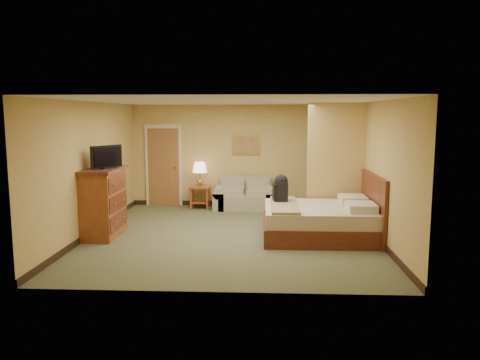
# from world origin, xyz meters

# --- Properties ---
(floor) EXTENTS (6.00, 6.00, 0.00)m
(floor) POSITION_xyz_m (0.00, 0.00, 0.00)
(floor) COLOR #515436
(floor) RESTS_ON ground
(ceiling) EXTENTS (6.00, 6.00, 0.00)m
(ceiling) POSITION_xyz_m (0.00, 0.00, 2.60)
(ceiling) COLOR white
(ceiling) RESTS_ON back_wall
(back_wall) EXTENTS (5.50, 0.02, 2.60)m
(back_wall) POSITION_xyz_m (0.00, 3.00, 1.30)
(back_wall) COLOR tan
(back_wall) RESTS_ON floor
(left_wall) EXTENTS (0.02, 6.00, 2.60)m
(left_wall) POSITION_xyz_m (-2.75, 0.00, 1.30)
(left_wall) COLOR tan
(left_wall) RESTS_ON floor
(right_wall) EXTENTS (0.02, 6.00, 2.60)m
(right_wall) POSITION_xyz_m (2.75, 0.00, 1.30)
(right_wall) COLOR tan
(right_wall) RESTS_ON floor
(partition) EXTENTS (1.20, 0.15, 2.60)m
(partition) POSITION_xyz_m (2.15, 0.93, 1.30)
(partition) COLOR tan
(partition) RESTS_ON floor
(door) EXTENTS (0.94, 0.16, 2.10)m
(door) POSITION_xyz_m (-1.95, 2.96, 1.03)
(door) COLOR beige
(door) RESTS_ON floor
(baseboard) EXTENTS (5.50, 0.02, 0.12)m
(baseboard) POSITION_xyz_m (0.00, 2.99, 0.06)
(baseboard) COLOR black
(baseboard) RESTS_ON floor
(loveseat) EXTENTS (1.58, 0.73, 0.80)m
(loveseat) POSITION_xyz_m (0.18, 2.57, 0.26)
(loveseat) COLOR gray
(loveseat) RESTS_ON floor
(side_table) EXTENTS (0.51, 0.51, 0.56)m
(side_table) POSITION_xyz_m (-0.97, 2.65, 0.37)
(side_table) COLOR brown
(side_table) RESTS_ON floor
(table_lamp) EXTENTS (0.37, 0.37, 0.61)m
(table_lamp) POSITION_xyz_m (-0.97, 2.65, 1.02)
(table_lamp) COLOR #B88743
(table_lamp) RESTS_ON side_table
(coffee_table) EXTENTS (0.80, 0.80, 0.40)m
(coffee_table) POSITION_xyz_m (1.38, 1.38, 0.29)
(coffee_table) COLOR brown
(coffee_table) RESTS_ON floor
(wall_picture) EXTENTS (0.70, 0.04, 0.55)m
(wall_picture) POSITION_xyz_m (0.18, 2.97, 1.60)
(wall_picture) COLOR #B78E3F
(wall_picture) RESTS_ON back_wall
(dresser) EXTENTS (0.65, 1.25, 1.33)m
(dresser) POSITION_xyz_m (-2.48, -0.19, 0.67)
(dresser) COLOR brown
(dresser) RESTS_ON floor
(tv) EXTENTS (0.42, 0.65, 0.44)m
(tv) POSITION_xyz_m (-2.38, -0.19, 1.54)
(tv) COLOR black
(tv) RESTS_ON dresser
(bed) EXTENTS (2.24, 1.90, 1.23)m
(bed) POSITION_xyz_m (1.81, -0.10, 0.33)
(bed) COLOR #4F1F12
(bed) RESTS_ON floor
(backpack) EXTENTS (0.27, 0.36, 0.58)m
(backpack) POSITION_xyz_m (0.97, 0.22, 0.91)
(backpack) COLOR black
(backpack) RESTS_ON bed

